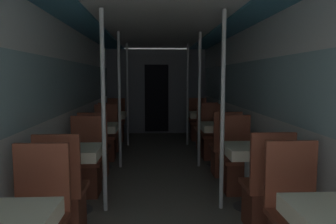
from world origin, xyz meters
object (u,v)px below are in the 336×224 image
Objects in this scene: chair_right_far_2 at (212,142)px; support_pole_right_1 at (223,112)px; dining_table_left_1 at (75,159)px; chair_right_far_1 at (237,169)px; support_pole_right_3 at (188,95)px; dining_table_left_3 at (113,118)px; chair_left_near_3 at (110,136)px; chair_left_far_1 at (86,171)px; dining_table_right_3 at (202,118)px; support_pole_left_2 at (119,101)px; chair_right_far_3 at (198,127)px; chair_left_near_1 at (63,203)px; chair_right_near_3 at (206,135)px; chair_right_near_2 at (225,156)px; chair_left_far_3 at (116,128)px; chair_left_near_2 at (95,158)px; chair_left_far_2 at (105,143)px; support_pole_left_1 at (103,112)px; support_pole_right_2 at (199,100)px; chair_right_near_1 at (265,200)px; dining_table_right_2 at (218,131)px; dining_table_left_2 at (100,132)px; dining_table_right_1 at (250,157)px.

support_pole_right_1 is at bearing 82.12° from chair_right_far_2.
support_pole_right_1 reaches higher than dining_table_left_1.
support_pole_right_1 reaches higher than chair_right_far_1.
support_pole_right_1 is 1.00× the size of support_pole_right_3.
chair_left_near_3 is at bearing -90.00° from dining_table_left_3.
dining_table_right_3 is (1.99, 3.08, 0.30)m from chair_left_far_1.
support_pole_left_2 reaches higher than chair_right_far_1.
dining_table_right_3 is (0.00, 3.08, 0.30)m from chair_right_far_1.
dining_table_left_1 is 0.33× the size of support_pole_right_1.
chair_left_near_1 is at bearing 67.08° from chair_right_far_3.
support_pole_right_3 reaches higher than chair_right_far_2.
support_pole_left_2 is 2.24× the size of chair_right_near_3.
chair_left_far_1 is 3.60m from support_pole_right_3.
chair_left_near_1 is 1.00× the size of chair_right_near_2.
support_pole_right_1 is at bearing 111.78° from chair_left_far_3.
chair_left_far_3 reaches higher than dining_table_right_3.
chair_left_far_2 is at bearing 90.00° from chair_left_near_2.
chair_left_near_2 is 1.37× the size of dining_table_right_3.
support_pole_left_2 is 2.25m from chair_right_near_3.
dining_table_left_1 is 3.68m from chair_right_near_3.
support_pole_left_1 is 1.81m from support_pole_left_2.
support_pole_right_1 is at bearing -90.00° from support_pole_right_2.
chair_right_near_2 is 1.37× the size of dining_table_right_3.
dining_table_left_3 is at bearing 115.54° from chair_right_near_1.
support_pole_left_2 is at bearing -75.60° from chair_left_near_3.
dining_table_left_3 is (0.00, 3.08, 0.30)m from chair_left_far_1.
chair_right_near_3 is at bearing 0.00° from chair_left_near_3.
chair_left_far_3 is (0.00, 1.08, 0.00)m from chair_left_near_3.
support_pole_right_2 reaches higher than chair_left_near_1.
chair_right_far_2 is (1.99, 1.81, 0.00)m from chair_left_far_1.
chair_right_near_2 is at bearing -90.00° from dining_table_right_3.
support_pole_right_1 and support_pole_right_3 have the same top height.
dining_table_left_1 is at bearing 180.00° from support_pole_right_1.
chair_left_near_2 is 0.45× the size of support_pole_right_1.
chair_right_near_1 is 1.00× the size of chair_right_near_3.
chair_right_near_2 is (0.00, 0.73, 0.00)m from chair_right_far_1.
support_pole_left_1 reaches higher than dining_table_left_1.
support_pole_right_2 is at bearing -37.33° from chair_left_near_3.
dining_table_left_3 is at bearing -57.14° from chair_right_far_1.
chair_left_far_1 is 0.45× the size of support_pole_right_1.
chair_left_near_3 and chair_right_far_3 have the same top height.
dining_table_right_2 is (1.99, 1.27, 0.30)m from chair_left_far_1.
chair_left_near_1 is 1.37× the size of dining_table_left_2.
support_pole_left_1 is at bearing 180.00° from support_pole_right_1.
chair_right_near_1 and chair_right_near_2 have the same top height.
chair_left_near_2 is at bearing 90.00° from chair_left_near_1.
dining_table_right_1 is at bearing 164.76° from chair_left_far_1.
dining_table_right_2 is 0.62m from support_pole_right_2.
dining_table_left_2 is at bearing 137.69° from dining_table_right_1.
support_pole_left_2 is at bearing 125.26° from chair_right_near_1.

